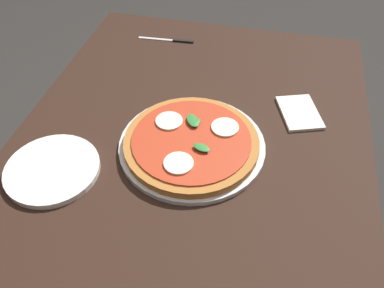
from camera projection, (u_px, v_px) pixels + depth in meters
The scene contains 7 objects.
ground_plane at pixel (191, 278), 1.44m from camera, with size 6.00×6.00×0.00m, color #2D2B28.
dining_table at pixel (191, 171), 1.02m from camera, with size 1.11×0.84×0.70m.
serving_tray at pixel (192, 145), 0.92m from camera, with size 0.34×0.34×0.01m, color silver.
pizza at pixel (191, 142), 0.90m from camera, with size 0.31×0.31×0.03m.
plate_white at pixel (52, 169), 0.86m from camera, with size 0.21×0.21×0.01m, color white.
napkin at pixel (299, 113), 1.00m from camera, with size 0.13×0.09×0.01m, color white.
knife at pixel (173, 40), 1.25m from camera, with size 0.02×0.18×0.01m.
Camera 1 is at (0.65, 0.15, 1.36)m, focal length 37.27 mm.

